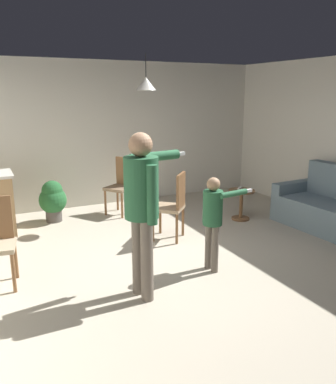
# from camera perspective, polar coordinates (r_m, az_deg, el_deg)

# --- Properties ---
(ground) EXTENTS (7.68, 7.68, 0.00)m
(ground) POSITION_cam_1_polar(r_m,az_deg,el_deg) (5.13, 2.62, -10.15)
(ground) COLOR #B2A893
(wall_back) EXTENTS (6.40, 0.10, 2.70)m
(wall_back) POSITION_cam_1_polar(r_m,az_deg,el_deg) (7.67, -8.87, 8.32)
(wall_back) COLOR silver
(wall_back) RESTS_ON ground
(couch_floral) EXTENTS (0.95, 1.85, 1.00)m
(couch_floral) POSITION_cam_1_polar(r_m,az_deg,el_deg) (6.70, 22.98, -2.38)
(couch_floral) COLOR slate
(couch_floral) RESTS_ON ground
(side_table_by_couch) EXTENTS (0.44, 0.44, 0.52)m
(side_table_by_couch) POSITION_cam_1_polar(r_m,az_deg,el_deg) (6.80, 10.59, -1.28)
(side_table_by_couch) COLOR brown
(side_table_by_couch) RESTS_ON ground
(person_adult) EXTENTS (0.82, 0.59, 1.74)m
(person_adult) POSITION_cam_1_polar(r_m,az_deg,el_deg) (3.96, -3.69, -0.91)
(person_adult) COLOR #60564C
(person_adult) RESTS_ON ground
(person_child) EXTENTS (0.62, 0.33, 1.16)m
(person_child) POSITION_cam_1_polar(r_m,az_deg,el_deg) (4.70, 6.61, -3.13)
(person_child) COLOR #60564C
(person_child) RESTS_ON ground
(dining_chair_by_counter) EXTENTS (0.59, 0.59, 1.00)m
(dining_chair_by_counter) POSITION_cam_1_polar(r_m,az_deg,el_deg) (5.73, 0.75, -1.68)
(dining_chair_by_counter) COLOR brown
(dining_chair_by_counter) RESTS_ON ground
(dining_chair_near_wall) EXTENTS (0.58, 0.58, 1.00)m
(dining_chair_near_wall) POSITION_cam_1_polar(r_m,az_deg,el_deg) (7.05, -6.74, 1.25)
(dining_chair_near_wall) COLOR brown
(dining_chair_near_wall) RESTS_ON ground
(potted_plant_corner) EXTENTS (0.46, 0.46, 0.70)m
(potted_plant_corner) POSITION_cam_1_polar(r_m,az_deg,el_deg) (6.85, -16.38, -0.99)
(potted_plant_corner) COLOR #4C4742
(potted_plant_corner) RESTS_ON ground
(spare_remote_on_table) EXTENTS (0.13, 0.10, 0.04)m
(spare_remote_on_table) POSITION_cam_1_polar(r_m,az_deg,el_deg) (6.78, 10.41, 0.53)
(spare_remote_on_table) COLOR white
(spare_remote_on_table) RESTS_ON side_table_by_couch
(ceiling_light_pendant) EXTENTS (0.32, 0.32, 0.55)m
(ceiling_light_pendant) POSITION_cam_1_polar(r_m,az_deg,el_deg) (6.40, -3.21, 15.41)
(ceiling_light_pendant) COLOR silver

